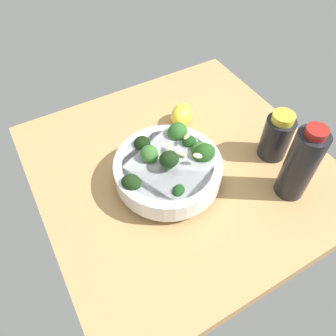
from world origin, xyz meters
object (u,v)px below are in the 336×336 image
Objects in this scene: lemon_wedge at (182,115)px; bottle_tall at (277,136)px; bottle_short at (301,164)px; bowl_of_broccoli at (169,167)px.

lemon_wedge is 21.67cm from bottle_tall.
bottle_tall is 0.66× the size of bottle_short.
lemon_wedge is at bearing -146.20° from bottle_tall.
lemon_wedge is (-13.11, 10.99, -1.41)cm from bowl_of_broccoli.
bottle_tall is (4.76, 22.95, 1.30)cm from bowl_of_broccoli.
lemon_wedge is at bearing 140.01° from bowl_of_broccoli.
bottle_short is (27.17, 8.36, 5.50)cm from lemon_wedge.
lemon_wedge is 28.95cm from bottle_short.
bottle_tall reaches higher than bowl_of_broccoli.
bowl_of_broccoli is 1.27× the size of bottle_short.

